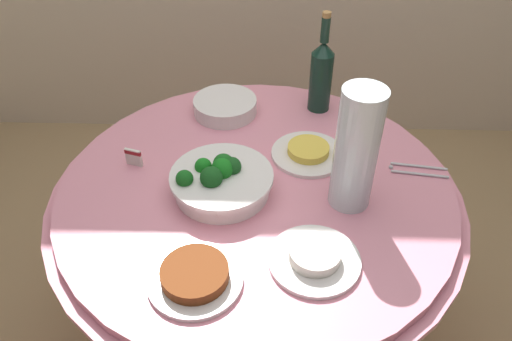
# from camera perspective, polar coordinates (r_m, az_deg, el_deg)

# --- Properties ---
(ground_plane) EXTENTS (6.00, 6.00, 0.00)m
(ground_plane) POSITION_cam_1_polar(r_m,az_deg,el_deg) (1.96, 0.00, -18.06)
(ground_plane) COLOR tan
(buffet_table) EXTENTS (1.16, 1.16, 0.74)m
(buffet_table) POSITION_cam_1_polar(r_m,az_deg,el_deg) (1.65, 0.00, -11.12)
(buffet_table) COLOR maroon
(buffet_table) RESTS_ON ground_plane
(broccoli_bowl) EXTENTS (0.28, 0.28, 0.11)m
(broccoli_bowl) POSITION_cam_1_polar(r_m,az_deg,el_deg) (1.34, -4.06, -1.12)
(broccoli_bowl) COLOR white
(broccoli_bowl) RESTS_ON buffet_table
(plate_stack) EXTENTS (0.21, 0.21, 0.05)m
(plate_stack) POSITION_cam_1_polar(r_m,az_deg,el_deg) (1.67, -3.56, 7.39)
(plate_stack) COLOR white
(plate_stack) RESTS_ON buffet_table
(wine_bottle) EXTENTS (0.07, 0.07, 0.34)m
(wine_bottle) POSITION_cam_1_polar(r_m,az_deg,el_deg) (1.65, 7.49, 10.92)
(wine_bottle) COLOR #143125
(wine_bottle) RESTS_ON buffet_table
(decorative_fruit_vase) EXTENTS (0.11, 0.11, 0.34)m
(decorative_fruit_vase) POSITION_cam_1_polar(r_m,az_deg,el_deg) (1.26, 11.38, 2.00)
(decorative_fruit_vase) COLOR silver
(decorative_fruit_vase) RESTS_ON buffet_table
(serving_tongs) EXTENTS (0.17, 0.07, 0.01)m
(serving_tongs) POSITION_cam_1_polar(r_m,az_deg,el_deg) (1.50, 17.95, 0.06)
(serving_tongs) COLOR silver
(serving_tongs) RESTS_ON buffet_table
(food_plate_stir_fry) EXTENTS (0.22, 0.22, 0.04)m
(food_plate_stir_fry) POSITION_cam_1_polar(r_m,az_deg,el_deg) (1.15, -7.03, -11.94)
(food_plate_stir_fry) COLOR white
(food_plate_stir_fry) RESTS_ON buffet_table
(food_plate_rice) EXTENTS (0.22, 0.22, 0.04)m
(food_plate_rice) POSITION_cam_1_polar(r_m,az_deg,el_deg) (1.19, 6.73, -9.90)
(food_plate_rice) COLOR white
(food_plate_rice) RESTS_ON buffet_table
(food_plate_fried_egg) EXTENTS (0.22, 0.22, 0.03)m
(food_plate_fried_egg) POSITION_cam_1_polar(r_m,az_deg,el_deg) (1.49, 6.01, 2.10)
(food_plate_fried_egg) COLOR white
(food_plate_fried_egg) RESTS_ON buffet_table
(label_placard_front) EXTENTS (0.05, 0.02, 0.05)m
(label_placard_front) POSITION_cam_1_polar(r_m,az_deg,el_deg) (1.48, -13.88, 1.57)
(label_placard_front) COLOR white
(label_placard_front) RESTS_ON buffet_table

